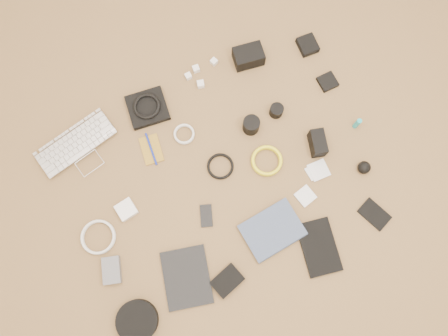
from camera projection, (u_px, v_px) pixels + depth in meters
name	position (u px, v px, depth m)	size (l,w,h in m)	color
room_shell	(209.00, 31.00, 0.73)	(4.04, 4.04, 2.58)	brown
laptop	(82.00, 152.00, 1.96)	(0.36, 0.25, 0.03)	silver
headphone_pouch	(148.00, 108.00, 2.01)	(0.17, 0.16, 0.03)	black
headphones	(147.00, 106.00, 1.99)	(0.13, 0.13, 0.02)	black
charger_a	(188.00, 76.00, 2.05)	(0.03, 0.03, 0.03)	white
charger_b	(196.00, 69.00, 2.05)	(0.03, 0.03, 0.03)	white
charger_c	(214.00, 62.00, 2.06)	(0.03, 0.03, 0.03)	white
charger_d	(201.00, 84.00, 2.04)	(0.03, 0.03, 0.03)	white
dslr_camera	(248.00, 56.00, 2.04)	(0.14, 0.09, 0.08)	black
lens_pouch	(308.00, 45.00, 2.08)	(0.08, 0.09, 0.03)	black
notebook_olive	(151.00, 149.00, 1.98)	(0.09, 0.13, 0.01)	olive
pen_blue	(151.00, 149.00, 1.97)	(0.01, 0.01, 0.16)	#122297
cable_white_a	(184.00, 134.00, 1.99)	(0.10, 0.10, 0.01)	silver
lens_a	(251.00, 125.00, 1.96)	(0.08, 0.08, 0.08)	black
lens_b	(276.00, 111.00, 1.99)	(0.06, 0.06, 0.06)	black
card_reader	(328.00, 82.00, 2.04)	(0.08, 0.08, 0.02)	black
power_brick	(126.00, 210.00, 1.90)	(0.08, 0.08, 0.03)	white
cable_white_b	(99.00, 237.00, 1.89)	(0.15, 0.15, 0.01)	silver
cable_black	(220.00, 167.00, 1.96)	(0.12, 0.12, 0.01)	black
cable_yellow	(267.00, 161.00, 1.96)	(0.14, 0.14, 0.02)	yellow
flash	(318.00, 143.00, 1.94)	(0.06, 0.11, 0.08)	black
lens_cleaner	(357.00, 124.00, 1.97)	(0.02, 0.02, 0.08)	#1BA3AF
battery_charger	(112.00, 270.00, 1.85)	(0.07, 0.11, 0.03)	#5B5B60
tablet	(187.00, 278.00, 1.85)	(0.19, 0.25, 0.01)	black
phone	(206.00, 216.00, 1.91)	(0.05, 0.10, 0.01)	black
filter_case_left	(305.00, 196.00, 1.93)	(0.07, 0.07, 0.01)	silver
filter_case_mid	(314.00, 172.00, 1.95)	(0.07, 0.07, 0.01)	silver
filter_case_right	(319.00, 170.00, 1.95)	(0.08, 0.08, 0.01)	silver
air_blower	(364.00, 167.00, 1.93)	(0.06, 0.06, 0.06)	black
headphone_case	(137.00, 321.00, 1.79)	(0.17, 0.17, 0.05)	black
drive_case	(227.00, 281.00, 1.84)	(0.13, 0.09, 0.03)	black
paperback	(284.00, 249.00, 1.87)	(0.19, 0.25, 0.02)	#3C4966
notebook_black_a	(319.00, 247.00, 1.87)	(0.14, 0.23, 0.02)	black
notebook_black_b	(374.00, 214.00, 1.91)	(0.08, 0.13, 0.01)	black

